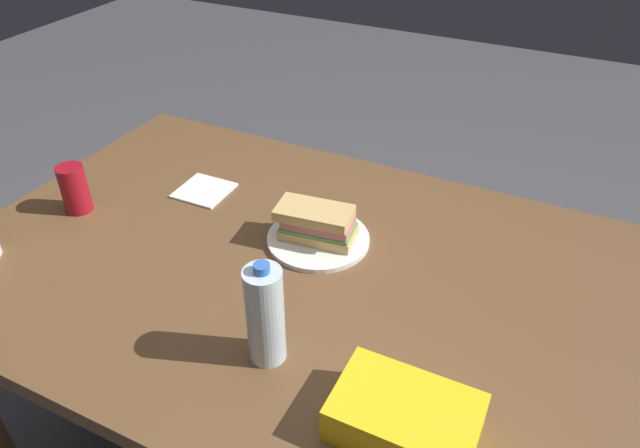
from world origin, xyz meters
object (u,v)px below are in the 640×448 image
object	(u,v)px
dining_table	(299,297)
water_bottle_tall	(265,315)
chip_bag	(405,417)
paper_plate	(320,239)
sandwich	(318,223)
soda_can_red	(75,189)

from	to	relation	value
dining_table	water_bottle_tall	world-z (taller)	water_bottle_tall
chip_bag	paper_plate	bearing A→B (deg)	-49.32
paper_plate	sandwich	world-z (taller)	sandwich
paper_plate	soda_can_red	world-z (taller)	soda_can_red
dining_table	soda_can_red	distance (m)	0.62
chip_bag	water_bottle_tall	size ratio (longest dim) A/B	1.07
paper_plate	soda_can_red	bearing A→B (deg)	13.51
sandwich	chip_bag	xyz separation A→B (m)	(-0.35, 0.39, -0.02)
paper_plate	dining_table	bearing A→B (deg)	87.48
sandwich	soda_can_red	distance (m)	0.61
water_bottle_tall	dining_table	bearing A→B (deg)	-74.43
sandwich	chip_bag	world-z (taller)	sandwich
dining_table	paper_plate	size ratio (longest dim) A/B	6.48
dining_table	soda_can_red	bearing A→B (deg)	3.99
paper_plate	sandwich	xyz separation A→B (m)	(0.00, 0.00, 0.05)
chip_bag	dining_table	bearing A→B (deg)	-40.40
paper_plate	water_bottle_tall	bearing A→B (deg)	100.47
paper_plate	chip_bag	world-z (taller)	chip_bag
paper_plate	soda_can_red	size ratio (longest dim) A/B	1.95
dining_table	paper_plate	bearing A→B (deg)	-92.52
sandwich	water_bottle_tall	bearing A→B (deg)	101.08
soda_can_red	water_bottle_tall	xyz separation A→B (m)	(-0.66, 0.21, 0.04)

